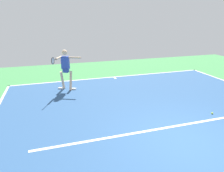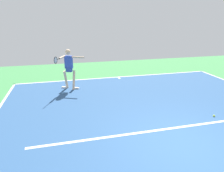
# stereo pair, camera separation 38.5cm
# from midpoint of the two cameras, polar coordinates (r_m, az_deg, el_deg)

# --- Properties ---
(ground_plane) EXTENTS (22.17, 22.17, 0.00)m
(ground_plane) POSITION_cam_midpoint_polar(r_m,az_deg,el_deg) (5.92, 22.31, -15.59)
(ground_plane) COLOR #428E4C
(court_surface) EXTENTS (10.95, 13.58, 0.00)m
(court_surface) POSITION_cam_midpoint_polar(r_m,az_deg,el_deg) (5.92, 22.31, -15.58)
(court_surface) COLOR #2D5484
(court_surface) RESTS_ON ground_plane
(court_line_baseline_near) EXTENTS (10.95, 0.10, 0.01)m
(court_line_baseline_near) POSITION_cam_midpoint_polar(r_m,az_deg,el_deg) (11.50, 2.68, 2.53)
(court_line_baseline_near) COLOR white
(court_line_baseline_near) RESTS_ON ground_plane
(court_line_service) EXTENTS (8.21, 0.10, 0.01)m
(court_line_service) POSITION_cam_midpoint_polar(r_m,az_deg,el_deg) (6.58, 17.46, -11.33)
(court_line_service) COLOR white
(court_line_service) RESTS_ON ground_plane
(court_line_centre_mark) EXTENTS (0.10, 0.30, 0.01)m
(court_line_centre_mark) POSITION_cam_midpoint_polar(r_m,az_deg,el_deg) (11.31, 2.97, 2.26)
(court_line_centre_mark) COLOR white
(court_line_centre_mark) RESTS_ON ground_plane
(tennis_player) EXTENTS (1.31, 1.17, 1.87)m
(tennis_player) POSITION_cam_midpoint_polar(r_m,az_deg,el_deg) (9.46, -10.89, 5.45)
(tennis_player) COLOR beige
(tennis_player) RESTS_ON ground_plane
(tennis_ball_near_service_line) EXTENTS (0.07, 0.07, 0.07)m
(tennis_ball_near_service_line) POSITION_cam_midpoint_polar(r_m,az_deg,el_deg) (7.86, 27.97, -7.40)
(tennis_ball_near_service_line) COLOR #C6E53D
(tennis_ball_near_service_line) RESTS_ON ground_plane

